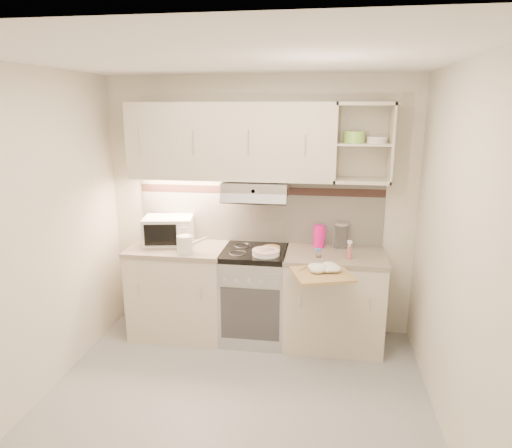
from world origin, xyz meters
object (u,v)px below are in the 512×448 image
(watering_can, at_px, (186,243))
(glass_jar, at_px, (341,235))
(electric_range, at_px, (255,294))
(cutting_board, at_px, (322,274))
(plate_stack, at_px, (266,252))
(pink_pitcher, at_px, (319,236))
(spray_bottle, at_px, (349,251))
(microwave, at_px, (169,230))

(watering_can, xyz_separation_m, glass_jar, (1.42, 0.36, 0.04))
(electric_range, relative_size, cutting_board, 1.98)
(electric_range, xyz_separation_m, cutting_board, (0.63, -0.48, 0.42))
(plate_stack, height_order, pink_pitcher, pink_pitcher)
(plate_stack, relative_size, spray_bottle, 1.41)
(watering_can, xyz_separation_m, cutting_board, (1.25, -0.32, -0.12))
(glass_jar, xyz_separation_m, cutting_board, (-0.17, -0.68, -0.15))
(glass_jar, relative_size, cutting_board, 0.54)
(glass_jar, height_order, cutting_board, glass_jar)
(microwave, xyz_separation_m, glass_jar, (1.68, 0.10, -0.01))
(spray_bottle, bearing_deg, pink_pitcher, 121.65)
(electric_range, bearing_deg, plate_stack, -46.02)
(plate_stack, bearing_deg, pink_pitcher, 34.56)
(spray_bottle, xyz_separation_m, cutting_board, (-0.23, -0.36, -0.10))
(electric_range, distance_m, glass_jar, 1.01)
(electric_range, distance_m, spray_bottle, 1.02)
(pink_pitcher, xyz_separation_m, glass_jar, (0.21, -0.00, 0.02))
(plate_stack, bearing_deg, spray_bottle, 0.37)
(plate_stack, relative_size, glass_jar, 1.02)
(plate_stack, relative_size, cutting_board, 0.56)
(microwave, bearing_deg, spray_bottle, -17.55)
(microwave, bearing_deg, cutting_board, -31.45)
(plate_stack, bearing_deg, glass_jar, 25.54)
(spray_bottle, distance_m, cutting_board, 0.44)
(watering_can, distance_m, cutting_board, 1.30)
(plate_stack, bearing_deg, watering_can, -177.10)
(pink_pitcher, relative_size, cutting_board, 0.47)
(electric_range, height_order, microwave, microwave)
(microwave, relative_size, spray_bottle, 2.92)
(watering_can, bearing_deg, pink_pitcher, 6.67)
(glass_jar, distance_m, spray_bottle, 0.33)
(spray_bottle, bearing_deg, plate_stack, 172.06)
(watering_can, height_order, cutting_board, watering_can)
(watering_can, height_order, pink_pitcher, watering_can)
(cutting_board, bearing_deg, plate_stack, 127.18)
(electric_range, xyz_separation_m, plate_stack, (0.12, -0.13, 0.47))
(electric_range, distance_m, watering_can, 0.84)
(cutting_board, bearing_deg, pink_pitcher, 75.29)
(watering_can, bearing_deg, glass_jar, 4.31)
(glass_jar, bearing_deg, microwave, -176.55)
(microwave, xyz_separation_m, spray_bottle, (1.74, -0.22, -0.06))
(microwave, height_order, pink_pitcher, microwave)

